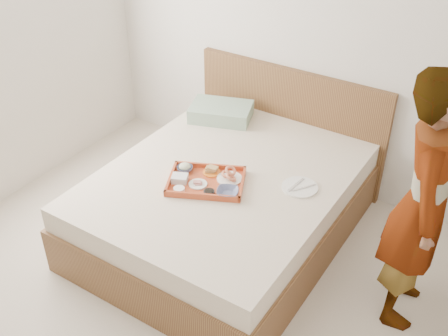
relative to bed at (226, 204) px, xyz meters
name	(u,v)px	position (x,y,z in m)	size (l,w,h in m)	color
ground	(141,321)	(0.02, -1.00, -0.27)	(3.50, 4.00, 0.01)	beige
wall_back	(300,25)	(0.02, 1.00, 1.04)	(3.50, 0.01, 2.60)	silver
bed	(226,204)	(0.00, 0.00, 0.00)	(1.65, 2.00, 0.53)	brown
headboard	(289,123)	(0.00, 0.97, 0.21)	(1.65, 0.06, 0.95)	brown
pillow	(221,112)	(-0.46, 0.65, 0.32)	(0.48, 0.33, 0.12)	#A0B7A3
tray	(206,181)	(-0.04, -0.18, 0.29)	(0.50, 0.37, 0.05)	#CC532D
prawn_plate	(230,179)	(0.07, -0.06, 0.28)	(0.17, 0.17, 0.01)	white
navy_bowl_big	(228,192)	(0.15, -0.21, 0.30)	(0.14, 0.14, 0.04)	#1A264A
sauce_dish	(209,193)	(0.05, -0.28, 0.29)	(0.07, 0.07, 0.03)	black
meat_plate	(198,184)	(-0.07, -0.23, 0.28)	(0.12, 0.12, 0.01)	white
bread_plate	(212,172)	(-0.08, -0.06, 0.28)	(0.12, 0.12, 0.01)	orange
salad_bowl	(185,169)	(-0.25, -0.14, 0.30)	(0.11, 0.11, 0.03)	#1A264A
plastic_tub	(180,178)	(-0.20, -0.26, 0.30)	(0.11, 0.09, 0.05)	silver
cheese_round	(179,189)	(-0.14, -0.36, 0.29)	(0.07, 0.07, 0.03)	white
dinner_plate	(300,187)	(0.51, 0.12, 0.27)	(0.24, 0.24, 0.01)	white
person	(424,204)	(1.31, 0.00, 0.55)	(0.59, 0.39, 1.63)	beige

